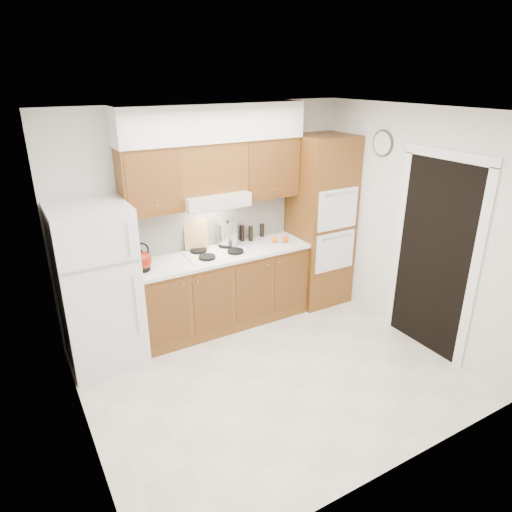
{
  "coord_description": "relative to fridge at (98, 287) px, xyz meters",
  "views": [
    {
      "loc": [
        -2.11,
        -3.3,
        2.9
      ],
      "look_at": [
        0.06,
        0.45,
        1.15
      ],
      "focal_mm": 32.0,
      "sensor_mm": 36.0,
      "label": 1
    }
  ],
  "objects": [
    {
      "name": "cutting_board",
      "position": [
        1.21,
        0.28,
        0.28
      ],
      "size": [
        0.29,
        0.16,
        0.36
      ],
      "primitive_type": "cube",
      "rotation": [
        -0.21,
        0.0,
        -0.28
      ],
      "color": "tan",
      "rests_on": "countertop"
    },
    {
      "name": "cooktop",
      "position": [
        1.38,
        0.07,
        0.09
      ],
      "size": [
        0.74,
        0.5,
        0.01
      ],
      "primitive_type": "cube",
      "color": "white",
      "rests_on": "countertop"
    },
    {
      "name": "wall_back",
      "position": [
        1.41,
        0.36,
        0.44
      ],
      "size": [
        3.6,
        0.02,
        2.6
      ],
      "primitive_type": "cube",
      "color": "silver",
      "rests_on": "floor"
    },
    {
      "name": "kettle",
      "position": [
        0.47,
        0.0,
        0.19
      ],
      "size": [
        0.22,
        0.22,
        0.21
      ],
      "primitive_type": "sphere",
      "rotation": [
        0.0,
        0.0,
        0.08
      ],
      "color": "maroon",
      "rests_on": "countertop"
    },
    {
      "name": "range_hood",
      "position": [
        1.38,
        0.13,
        0.71
      ],
      "size": [
        0.75,
        0.45,
        0.15
      ],
      "primitive_type": "cube",
      "color": "silver",
      "rests_on": "wall_back"
    },
    {
      "name": "stock_pot",
      "position": [
        1.6,
        0.22,
        0.24
      ],
      "size": [
        0.25,
        0.25,
        0.26
      ],
      "primitive_type": "cylinder",
      "rotation": [
        0.0,
        0.0,
        -0.02
      ],
      "color": "silver",
      "rests_on": "cooktop"
    },
    {
      "name": "oven_cabinet",
      "position": [
        2.85,
        0.03,
        0.24
      ],
      "size": [
        0.7,
        0.65,
        2.2
      ],
      "primitive_type": "cube",
      "color": "brown",
      "rests_on": "floor"
    },
    {
      "name": "countertop",
      "position": [
        1.43,
        0.05,
        0.06
      ],
      "size": [
        2.13,
        0.62,
        0.04
      ],
      "primitive_type": "cube",
      "color": "white",
      "rests_on": "base_cabinets"
    },
    {
      "name": "upper_cab_left",
      "position": [
        0.69,
        0.19,
        0.99
      ],
      "size": [
        0.63,
        0.33,
        0.7
      ],
      "primitive_type": "cube",
      "color": "brown",
      "rests_on": "wall_back"
    },
    {
      "name": "wall_left",
      "position": [
        -0.4,
        -1.14,
        0.44
      ],
      "size": [
        0.02,
        3.0,
        2.6
      ],
      "primitive_type": "cube",
      "color": "silver",
      "rests_on": "floor"
    },
    {
      "name": "condiment_b",
      "position": [
        1.93,
        0.24,
        0.17
      ],
      "size": [
        0.07,
        0.07,
        0.19
      ],
      "primitive_type": "cylinder",
      "rotation": [
        0.0,
        0.0,
        -0.19
      ],
      "color": "black",
      "rests_on": "countertop"
    },
    {
      "name": "orange_far",
      "position": [
        2.15,
        0.03,
        0.12
      ],
      "size": [
        0.11,
        0.11,
        0.08
      ],
      "primitive_type": "sphere",
      "rotation": [
        0.0,
        0.0,
        0.36
      ],
      "color": "orange",
      "rests_on": "countertop"
    },
    {
      "name": "ceiling",
      "position": [
        1.41,
        -1.14,
        1.74
      ],
      "size": [
        3.6,
        3.6,
        0.0
      ],
      "primitive_type": "plane",
      "color": "white",
      "rests_on": "wall_back"
    },
    {
      "name": "condiment_a",
      "position": [
        1.83,
        0.29,
        0.18
      ],
      "size": [
        0.06,
        0.06,
        0.2
      ],
      "primitive_type": "cylinder",
      "rotation": [
        0.0,
        0.0,
        0.12
      ],
      "color": "black",
      "rests_on": "countertop"
    },
    {
      "name": "wall_right",
      "position": [
        3.21,
        -1.14,
        0.44
      ],
      "size": [
        0.02,
        3.0,
        2.6
      ],
      "primitive_type": "cube",
      "color": "silver",
      "rests_on": "floor"
    },
    {
      "name": "condiment_c",
      "position": [
        2.13,
        0.31,
        0.16
      ],
      "size": [
        0.06,
        0.06,
        0.17
      ],
      "primitive_type": "cylinder",
      "rotation": [
        0.0,
        0.0,
        -0.1
      ],
      "color": "black",
      "rests_on": "countertop"
    },
    {
      "name": "upper_cab_right",
      "position": [
        2.12,
        0.19,
        0.99
      ],
      "size": [
        0.73,
        0.33,
        0.7
      ],
      "primitive_type": "cube",
      "color": "brown",
      "rests_on": "wall_back"
    },
    {
      "name": "fridge",
      "position": [
        0.0,
        0.0,
        0.0
      ],
      "size": [
        0.75,
        0.72,
        1.72
      ],
      "primitive_type": "cube",
      "color": "white",
      "rests_on": "floor"
    },
    {
      "name": "wall_clock",
      "position": [
        3.19,
        -0.59,
        1.29
      ],
      "size": [
        0.02,
        0.3,
        0.3
      ],
      "primitive_type": "cylinder",
      "rotation": [
        0.0,
        1.57,
        0.0
      ],
      "color": "#3F3833",
      "rests_on": "wall_right"
    },
    {
      "name": "upper_cab_over_hood",
      "position": [
        1.38,
        0.19,
        1.06
      ],
      "size": [
        0.75,
        0.33,
        0.55
      ],
      "primitive_type": "cube",
      "color": "brown",
      "rests_on": "range_hood"
    },
    {
      "name": "orange_near",
      "position": [
        2.27,
        -0.03,
        0.12
      ],
      "size": [
        0.09,
        0.09,
        0.08
      ],
      "primitive_type": "sphere",
      "rotation": [
        0.0,
        0.0,
        0.06
      ],
      "color": "#D95F0B",
      "rests_on": "countertop"
    },
    {
      "name": "backsplash",
      "position": [
        1.43,
        0.34,
        0.36
      ],
      "size": [
        2.11,
        0.03,
        0.56
      ],
      "primitive_type": "cube",
      "color": "white",
      "rests_on": "countertop"
    },
    {
      "name": "base_cabinets",
      "position": [
        1.43,
        0.06,
        -0.41
      ],
      "size": [
        2.11,
        0.6,
        0.9
      ],
      "primitive_type": "cube",
      "color": "brown",
      "rests_on": "floor"
    },
    {
      "name": "doorway",
      "position": [
        3.19,
        -1.49,
        0.19
      ],
      "size": [
        0.02,
        0.9,
        2.1
      ],
      "primitive_type": "cube",
      "color": "black",
      "rests_on": "floor"
    },
    {
      "name": "floor",
      "position": [
        1.41,
        -1.14,
        -0.86
      ],
      "size": [
        3.6,
        3.6,
        0.0
      ],
      "primitive_type": "plane",
      "color": "beige",
      "rests_on": "ground"
    },
    {
      "name": "soffit",
      "position": [
        1.43,
        0.18,
        1.54
      ],
      "size": [
        2.13,
        0.36,
        0.4
      ],
      "primitive_type": "cube",
      "color": "silver",
      "rests_on": "wall_back"
    }
  ]
}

